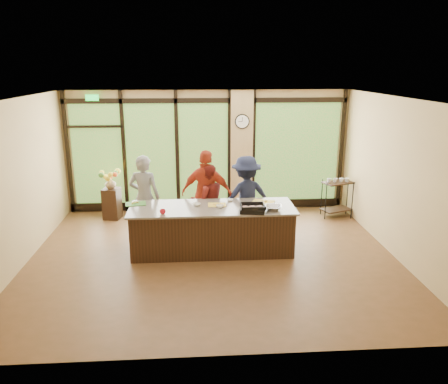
{
  "coord_description": "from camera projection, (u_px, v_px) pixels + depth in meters",
  "views": [
    {
      "loc": [
        -0.31,
        -7.74,
        3.54
      ],
      "look_at": [
        0.24,
        0.4,
        1.18
      ],
      "focal_mm": 35.0,
      "sensor_mm": 36.0,
      "label": 1
    }
  ],
  "objects": [
    {
      "name": "cutting_board_right",
      "position": [
        263.0,
        202.0,
        8.73
      ],
      "size": [
        0.51,
        0.45,
        0.01
      ],
      "primitive_type": "cube",
      "rotation": [
        0.0,
        0.0,
        -0.39
      ],
      "color": "gold",
      "rests_on": "countertop"
    },
    {
      "name": "ceiling",
      "position": [
        212.0,
        99.0,
        7.59
      ],
      "size": [
        7.0,
        7.0,
        0.0
      ],
      "primitive_type": "plane",
      "rotation": [
        3.14,
        0.0,
        0.0
      ],
      "color": "white",
      "rests_on": "back_wall"
    },
    {
      "name": "right_wall",
      "position": [
        398.0,
        179.0,
        8.23
      ],
      "size": [
        0.0,
        6.0,
        6.0
      ],
      "primitive_type": "plane",
      "rotation": [
        1.57,
        0.0,
        -1.57
      ],
      "color": "tan",
      "rests_on": "floor"
    },
    {
      "name": "prep_bowl_near",
      "position": [
        197.0,
        204.0,
        8.52
      ],
      "size": [
        0.19,
        0.19,
        0.05
      ],
      "primitive_type": "imported",
      "rotation": [
        0.0,
        0.0,
        0.38
      ],
      "color": "white",
      "rests_on": "countertop"
    },
    {
      "name": "cutting_board_left",
      "position": [
        136.0,
        204.0,
        8.62
      ],
      "size": [
        0.44,
        0.36,
        0.01
      ],
      "primitive_type": "cube",
      "rotation": [
        0.0,
        0.0,
        0.16
      ],
      "color": "#3B7E2D",
      "rests_on": "countertop"
    },
    {
      "name": "flower_stand",
      "position": [
        112.0,
        203.0,
        10.46
      ],
      "size": [
        0.44,
        0.44,
        0.75
      ],
      "primitive_type": "cube",
      "rotation": [
        0.0,
        0.0,
        -0.19
      ],
      "color": "black",
      "rests_on": "floor"
    },
    {
      "name": "cook_right",
      "position": [
        246.0,
        197.0,
        9.27
      ],
      "size": [
        1.25,
        0.9,
        1.75
      ],
      "primitive_type": "imported",
      "rotation": [
        0.0,
        0.0,
        3.39
      ],
      "color": "#171B33",
      "rests_on": "floor"
    },
    {
      "name": "prep_bowl_far",
      "position": [
        230.0,
        200.0,
        8.82
      ],
      "size": [
        0.15,
        0.15,
        0.03
      ],
      "primitive_type": "imported",
      "rotation": [
        0.0,
        0.0,
        -0.38
      ],
      "color": "white",
      "rests_on": "countertop"
    },
    {
      "name": "roasting_pan",
      "position": [
        253.0,
        210.0,
        8.14
      ],
      "size": [
        0.51,
        0.43,
        0.08
      ],
      "primitive_type": "cube",
      "rotation": [
        0.0,
        0.0,
        -0.2
      ],
      "color": "black",
      "rests_on": "countertop"
    },
    {
      "name": "floor",
      "position": [
        213.0,
        257.0,
        8.42
      ],
      "size": [
        7.0,
        7.0,
        0.0
      ],
      "primitive_type": "plane",
      "color": "#54381D",
      "rests_on": "ground"
    },
    {
      "name": "island_base",
      "position": [
        212.0,
        230.0,
        8.59
      ],
      "size": [
        3.1,
        1.0,
        0.88
      ],
      "primitive_type": "cube",
      "color": "black",
      "rests_on": "floor"
    },
    {
      "name": "window_wall",
      "position": [
        214.0,
        156.0,
        10.88
      ],
      "size": [
        6.9,
        0.12,
        3.0
      ],
      "color": "tan",
      "rests_on": "floor"
    },
    {
      "name": "prep_bowl_mid",
      "position": [
        220.0,
        206.0,
        8.41
      ],
      "size": [
        0.16,
        0.16,
        0.05
      ],
      "primitive_type": "imported",
      "rotation": [
        0.0,
        0.0,
        0.06
      ],
      "color": "white",
      "rests_on": "countertop"
    },
    {
      "name": "wall_clock",
      "position": [
        242.0,
        121.0,
        10.6
      ],
      "size": [
        0.36,
        0.04,
        0.36
      ],
      "color": "black",
      "rests_on": "window_wall"
    },
    {
      "name": "back_wall",
      "position": [
        207.0,
        151.0,
        10.88
      ],
      "size": [
        7.0,
        0.0,
        7.0
      ],
      "primitive_type": "plane",
      "rotation": [
        1.57,
        0.0,
        0.0
      ],
      "color": "tan",
      "rests_on": "floor"
    },
    {
      "name": "flower_vase",
      "position": [
        110.0,
        183.0,
        10.32
      ],
      "size": [
        0.33,
        0.33,
        0.27
      ],
      "primitive_type": "imported",
      "rotation": [
        0.0,
        0.0,
        0.33
      ],
      "color": "olive",
      "rests_on": "flower_stand"
    },
    {
      "name": "red_ramekin",
      "position": [
        163.0,
        212.0,
        8.03
      ],
      "size": [
        0.14,
        0.14,
        0.09
      ],
      "primitive_type": "imported",
      "rotation": [
        0.0,
        0.0,
        0.34
      ],
      "color": "red",
      "rests_on": "countertop"
    },
    {
      "name": "cook_left",
      "position": [
        145.0,
        197.0,
        9.13
      ],
      "size": [
        0.74,
        0.57,
        1.8
      ],
      "primitive_type": "imported",
      "rotation": [
        0.0,
        0.0,
        2.92
      ],
      "color": "gray",
      "rests_on": "floor"
    },
    {
      "name": "bar_cart",
      "position": [
        337.0,
        194.0,
        10.54
      ],
      "size": [
        0.8,
        0.63,
        0.96
      ],
      "rotation": [
        0.0,
        0.0,
        0.36
      ],
      "color": "black",
      "rests_on": "floor"
    },
    {
      "name": "countertop",
      "position": [
        212.0,
        208.0,
        8.46
      ],
      "size": [
        3.2,
        1.1,
        0.04
      ],
      "primitive_type": "cube",
      "color": "gray",
      "rests_on": "island_base"
    },
    {
      "name": "cook_midleft",
      "position": [
        208.0,
        201.0,
        9.24
      ],
      "size": [
        0.9,
        0.79,
        1.58
      ],
      "primitive_type": "imported",
      "rotation": [
        0.0,
        0.0,
        3.42
      ],
      "color": "maroon",
      "rests_on": "floor"
    },
    {
      "name": "cook_midright",
      "position": [
        207.0,
        194.0,
        9.22
      ],
      "size": [
        1.19,
        0.75,
        1.88
      ],
      "primitive_type": "imported",
      "rotation": [
        0.0,
        0.0,
        2.86
      ],
      "color": "#AA311A",
      "rests_on": "floor"
    },
    {
      "name": "mixing_bowl",
      "position": [
        273.0,
        208.0,
        8.27
      ],
      "size": [
        0.37,
        0.37,
        0.08
      ],
      "primitive_type": "imported",
      "rotation": [
        0.0,
        0.0,
        -0.17
      ],
      "color": "silver",
      "rests_on": "countertop"
    },
    {
      "name": "left_wall",
      "position": [
        17.0,
        185.0,
        7.78
      ],
      "size": [
        0.0,
        6.0,
        6.0
      ],
      "primitive_type": "plane",
      "rotation": [
        1.57,
        0.0,
        1.57
      ],
      "color": "tan",
      "rests_on": "floor"
    },
    {
      "name": "cutting_board_center",
      "position": [
        217.0,
        205.0,
        8.56
      ],
      "size": [
        0.36,
        0.28,
        0.01
      ],
      "primitive_type": "cube",
      "rotation": [
        0.0,
        0.0,
        -0.03
      ],
      "color": "gold",
      "rests_on": "countertop"
    }
  ]
}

